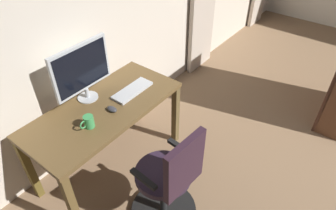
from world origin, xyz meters
The scene contains 6 objects.
desk centered at (1.71, -2.32, 0.65)m, with size 1.40×0.65×0.75m.
office_chair centered at (1.83, -1.53, 0.47)m, with size 0.56×0.56×1.01m.
computer_monitor centered at (1.71, -2.53, 1.05)m, with size 0.56×0.18×0.52m.
computer_keyboard centered at (1.40, -2.28, 0.77)m, with size 0.40×0.15×0.02m, color #B7BCC1.
computer_mouse centered at (1.71, -2.23, 0.77)m, with size 0.06×0.10×0.04m, color #333338.
mug_tea centered at (1.95, -2.23, 0.81)m, with size 0.13×0.08×0.10m.
Camera 1 is at (2.93, -0.69, 2.37)m, focal length 31.80 mm.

